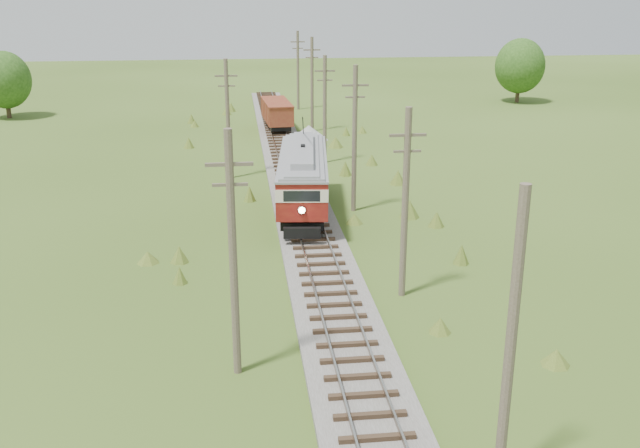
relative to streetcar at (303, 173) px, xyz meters
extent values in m
cube|color=#605B54|center=(0.00, 3.38, -2.48)|extent=(3.60, 96.00, 0.25)
cube|color=#726659|center=(-0.72, 3.38, -2.12)|extent=(0.08, 96.00, 0.17)
cube|color=#726659|center=(0.72, 3.38, -2.12)|extent=(0.08, 96.00, 0.17)
cube|color=#2D2116|center=(0.00, 3.38, -2.28)|extent=(2.40, 96.00, 0.16)
cube|color=black|center=(0.00, 0.00, -1.60)|extent=(3.53, 11.19, 0.45)
cube|color=maroon|center=(0.00, 0.00, -0.60)|extent=(4.04, 12.18, 1.10)
cube|color=#F0E0C4|center=(0.00, 0.00, 0.29)|extent=(4.08, 12.25, 0.70)
cube|color=black|center=(0.00, 0.00, 0.29)|extent=(4.05, 11.71, 0.55)
cube|color=maroon|center=(0.00, 0.00, 0.79)|extent=(4.04, 12.18, 0.30)
cube|color=gray|center=(0.00, 0.00, 1.12)|extent=(4.11, 12.31, 0.38)
cube|color=gray|center=(0.00, 0.00, 1.46)|extent=(2.20, 9.05, 0.40)
sphere|color=#FFF2BF|center=(-0.64, -6.02, -0.45)|extent=(0.36, 0.36, 0.36)
cylinder|color=black|center=(0.19, 1.79, 2.58)|extent=(0.55, 4.62, 1.92)
cylinder|color=black|center=(-1.22, -4.42, -1.65)|extent=(0.20, 0.81, 0.80)
cylinder|color=black|center=(0.26, -4.57, -1.65)|extent=(0.20, 0.81, 0.80)
cylinder|color=black|center=(-0.26, 4.58, -1.65)|extent=(0.20, 0.81, 0.80)
cylinder|color=black|center=(1.22, 4.42, -1.65)|extent=(0.20, 0.81, 0.80)
cube|color=black|center=(0.00, 26.44, -1.74)|extent=(2.25, 6.47, 0.44)
cube|color=maroon|center=(0.00, 26.44, -0.63)|extent=(2.75, 7.21, 1.77)
cube|color=maroon|center=(0.00, 26.44, 0.30)|extent=(2.81, 7.35, 0.11)
cylinder|color=black|center=(-0.52, 24.28, -1.69)|extent=(0.15, 0.71, 0.71)
cylinder|color=black|center=(0.80, 24.36, -1.69)|extent=(0.15, 0.71, 0.71)
cylinder|color=black|center=(-0.80, 28.51, -1.69)|extent=(0.15, 0.71, 0.71)
cylinder|color=black|center=(0.52, 28.60, -1.69)|extent=(0.15, 0.71, 0.71)
cone|color=gray|center=(2.74, 23.13, -2.02)|extent=(3.15, 3.15, 1.18)
cone|color=gray|center=(3.53, 22.15, -2.26)|extent=(1.77, 1.77, 0.69)
cylinder|color=brown|center=(3.10, -25.62, 1.79)|extent=(0.30, 0.30, 8.80)
cylinder|color=brown|center=(3.30, -12.62, 1.69)|extent=(0.30, 0.30, 8.60)
cube|color=brown|center=(3.30, -12.62, 4.79)|extent=(1.60, 0.12, 0.12)
cube|color=brown|center=(3.30, -12.62, 4.09)|extent=(1.20, 0.10, 0.10)
cylinder|color=brown|center=(3.20, 0.38, 1.89)|extent=(0.30, 0.30, 9.00)
cube|color=brown|center=(3.20, 0.38, 5.19)|extent=(1.60, 0.12, 0.12)
cube|color=brown|center=(3.20, 0.38, 4.49)|extent=(1.20, 0.10, 0.10)
cylinder|color=brown|center=(3.00, 13.38, 1.59)|extent=(0.30, 0.30, 8.40)
cube|color=brown|center=(3.00, 13.38, 4.59)|extent=(1.60, 0.12, 0.12)
cube|color=brown|center=(3.00, 13.38, 3.89)|extent=(1.20, 0.10, 0.10)
cylinder|color=brown|center=(3.40, 26.38, 1.84)|extent=(0.30, 0.30, 8.90)
cube|color=brown|center=(3.40, 26.38, 5.09)|extent=(1.60, 0.12, 0.12)
cube|color=brown|center=(3.40, 26.38, 4.39)|extent=(1.20, 0.10, 0.10)
cylinder|color=brown|center=(3.20, 39.38, 1.74)|extent=(0.30, 0.30, 8.70)
cube|color=brown|center=(3.20, 39.38, 4.89)|extent=(1.60, 0.12, 0.12)
cube|color=brown|center=(3.20, 39.38, 4.19)|extent=(1.20, 0.10, 0.10)
cylinder|color=brown|center=(-4.20, -18.62, 1.89)|extent=(0.30, 0.30, 9.00)
cube|color=brown|center=(-4.20, -18.62, 5.19)|extent=(1.60, 0.12, 0.12)
cube|color=brown|center=(-4.20, -18.62, 4.49)|extent=(1.20, 0.10, 0.10)
cylinder|color=brown|center=(-4.50, 9.38, 1.69)|extent=(0.30, 0.30, 8.60)
cube|color=brown|center=(-4.50, 9.38, 4.79)|extent=(1.60, 0.12, 0.12)
cube|color=brown|center=(-4.50, 9.38, 4.09)|extent=(1.20, 0.10, 0.10)
cylinder|color=#38281C|center=(-28.00, 37.38, -1.44)|extent=(0.50, 0.50, 2.34)
ellipsoid|color=#224414|center=(-28.00, 37.38, 1.42)|extent=(5.46, 5.46, 6.01)
cylinder|color=#38281C|center=(30.00, 41.38, -1.35)|extent=(0.50, 0.50, 2.52)
ellipsoid|color=#224414|center=(30.00, 41.38, 1.73)|extent=(5.88, 5.88, 6.47)
camera|label=1|loc=(-3.91, -41.79, 10.80)|focal=40.00mm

